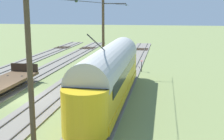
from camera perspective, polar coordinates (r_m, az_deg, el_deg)
The scene contains 8 objects.
ground_plane at distance 25.48m, azimuth -16.64°, elevation -5.16°, with size 220.00×220.00×0.00m, color olive.
track_streetcar_siding at distance 23.54m, azimuth -0.47°, elevation -5.90°, with size 2.80×80.00×0.18m.
track_adjacent_siding at distance 24.80m, azimuth -11.38°, elevation -5.22°, with size 2.80×80.00×0.18m.
vintage_streetcar at distance 23.29m, azimuth -0.33°, elevation -0.47°, with size 2.65×17.74×5.60m.
catenary_pole_foreground at distance 32.57m, azimuth -1.56°, elevation 6.33°, with size 2.66×0.28×8.00m.
catenary_pole_mid_near at distance 15.35m, azimuth -15.00°, elevation 0.05°, with size 2.66×0.28×8.00m.
overhead_wire_run at distance 14.89m, azimuth -6.17°, elevation 12.80°, with size 2.45×40.31×0.18m.
switch_stand at distance 34.71m, azimuth 5.55°, elevation 0.85°, with size 0.50×0.30×1.24m.
Camera 1 is at (-11.14, 21.78, 7.11)m, focal length 48.59 mm.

